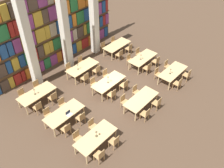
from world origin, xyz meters
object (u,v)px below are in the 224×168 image
object	(u,v)px
desk_lamp_3	(141,56)
chair_27	(37,86)
chair_28	(85,78)
reading_table_7	(83,67)
chair_20	(147,68)
chair_23	(139,53)
chair_25	(23,95)
chair_15	(63,104)
desk_lamp_2	(108,78)
chair_0	(100,155)
chair_12	(66,129)
chair_3	(93,126)
pillar_left	(29,46)
chair_11	(167,66)
chair_4	(146,114)
pillar_right	(94,15)
pillar_center	(65,29)
reading_table_1	(141,100)
chair_33	(104,47)
chair_21	(130,59)
chair_22	(156,61)
laptop	(69,114)
chair_7	(136,91)
chair_24	(38,107)
chair_34	(129,48)
chair_6	(157,103)
chair_17	(94,83)
chair_30	(97,70)
chair_26	(53,98)
reading_table_4	(109,82)
chair_10	(187,75)
reading_table_0	(96,137)
reading_table_8	(117,45)
chair_2	(115,142)
chair_14	(81,118)
chair_29	(69,69)
desk_lamp_4	(34,91)
chair_18	(124,85)
desk_lamp_5	(78,66)
chair_5	(124,101)
chair_16	(112,94)
desk_lamp_1	(171,70)

from	to	relation	value
desk_lamp_3	chair_27	bearing A→B (deg)	152.73
chair_28	reading_table_7	bearing A→B (deg)	56.38
chair_20	reading_table_7	bearing A→B (deg)	134.29
chair_23	chair_25	bearing A→B (deg)	-16.74
chair_15	desk_lamp_2	bearing A→B (deg)	164.27
chair_0	chair_12	xyz separation A→B (m)	(-0.01, 2.42, 0.00)
chair_3	chair_25	distance (m)	4.99
chair_0	chair_3	size ratio (longest dim) A/B	1.00
pillar_left	chair_11	distance (m)	9.20
chair_4	desk_lamp_3	distance (m)	4.99
pillar_right	chair_25	distance (m)	7.37
pillar_center	reading_table_7	bearing A→B (deg)	-91.43
reading_table_1	chair_33	world-z (taller)	chair_33
chair_21	chair_22	xyz separation A→B (m)	(1.07, -1.55, 0.00)
laptop	chair_7	bearing A→B (deg)	-18.90
pillar_left	desk_lamp_3	size ratio (longest dim) A/B	14.19
chair_24	chair_27	xyz separation A→B (m)	(1.07, 1.55, 0.00)
chair_27	chair_34	distance (m)	7.48
chair_6	chair_17	xyz separation A→B (m)	(-1.19, 4.02, 0.00)
chair_30	chair_3	bearing A→B (deg)	-138.43
chair_22	chair_26	bearing A→B (deg)	160.96
chair_4	chair_26	world-z (taller)	same
reading_table_4	chair_23	world-z (taller)	chair_23
chair_10	chair_20	size ratio (longest dim) A/B	1.00
reading_table_0	reading_table_8	xyz separation A→B (m)	(7.28, 4.87, 0.00)
chair_30	reading_table_8	xyz separation A→B (m)	(3.11, 0.87, 0.19)
chair_2	chair_14	world-z (taller)	same
chair_3	chair_34	bearing A→B (deg)	-155.49
chair_15	chair_29	world-z (taller)	same
reading_table_1	chair_29	xyz separation A→B (m)	(-0.63, 5.61, -0.19)
chair_34	pillar_center	bearing A→B (deg)	152.84
chair_34	chair_6	bearing A→B (deg)	-125.81
chair_27	chair_30	bearing A→B (deg)	155.76
pillar_left	desk_lamp_4	size ratio (longest dim) A/B	14.54
chair_2	reading_table_1	world-z (taller)	chair_2
chair_17	chair_23	xyz separation A→B (m)	(4.70, -0.03, 0.00)
chair_18	chair_3	bearing A→B (deg)	-167.09
desk_lamp_5	pillar_right	bearing A→B (deg)	25.05
chair_11	chair_30	distance (m)	4.91
pillar_right	chair_0	world-z (taller)	pillar_right
chair_30	desk_lamp_2	bearing A→B (deg)	-112.10
chair_6	chair_7	size ratio (longest dim) A/B	1.00
chair_6	reading_table_8	distance (m)	6.47
chair_3	laptop	distance (m)	1.45
reading_table_0	chair_22	xyz separation A→B (m)	(7.76, 1.59, -0.19)
chair_5	chair_16	world-z (taller)	same
desk_lamp_1	chair_26	world-z (taller)	desk_lamp_1
chair_7	chair_0	bearing A→B (deg)	17.25
desk_lamp_3	chair_15	bearing A→B (deg)	172.40
laptop	chair_18	distance (m)	4.15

